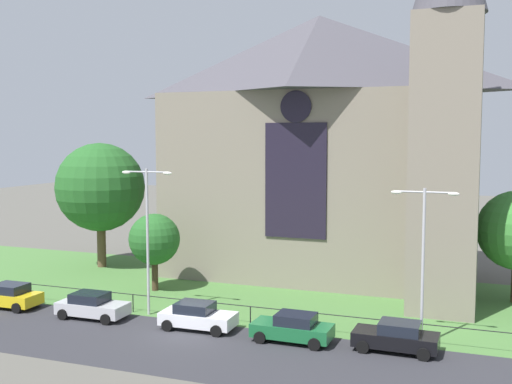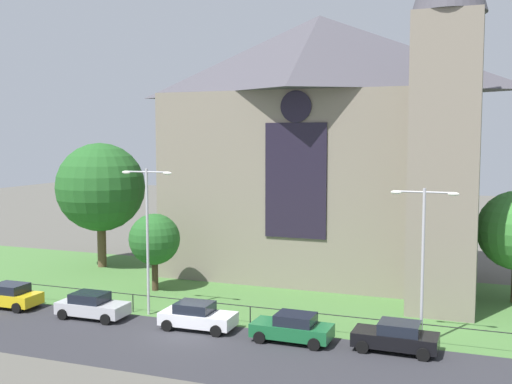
{
  "view_description": "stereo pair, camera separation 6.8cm",
  "coord_description": "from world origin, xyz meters",
  "px_view_note": "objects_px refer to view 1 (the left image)",
  "views": [
    {
      "loc": [
        15.15,
        -29.67,
        10.75
      ],
      "look_at": [
        1.14,
        8.0,
        7.14
      ],
      "focal_mm": 43.38,
      "sensor_mm": 36.0,
      "label": 1
    },
    {
      "loc": [
        15.21,
        -29.65,
        10.75
      ],
      "look_at": [
        1.14,
        8.0,
        7.14
      ],
      "focal_mm": 43.38,
      "sensor_mm": 36.0,
      "label": 2
    }
  ],
  "objects_px": {
    "parked_car_yellow": "(8,296)",
    "parked_car_green": "(293,328)",
    "tree_left_far": "(100,187)",
    "church_building": "(326,143)",
    "streetlamp_near": "(147,223)",
    "parked_car_black": "(396,337)",
    "parked_car_silver": "(92,306)",
    "parked_car_white": "(197,316)",
    "streetlamp_far": "(423,246)",
    "tree_left_near": "(154,239)"
  },
  "relations": [
    {
      "from": "tree_left_far",
      "to": "parked_car_yellow",
      "type": "distance_m",
      "value": 13.88
    },
    {
      "from": "parked_car_white",
      "to": "parked_car_green",
      "type": "height_order",
      "value": "same"
    },
    {
      "from": "tree_left_far",
      "to": "parked_car_black",
      "type": "height_order",
      "value": "tree_left_far"
    },
    {
      "from": "tree_left_far",
      "to": "streetlamp_near",
      "type": "xyz_separation_m",
      "value": [
        10.7,
        -10.77,
        -1.02
      ]
    },
    {
      "from": "tree_left_near",
      "to": "parked_car_black",
      "type": "xyz_separation_m",
      "value": [
        17.54,
        -6.64,
        -2.87
      ]
    },
    {
      "from": "tree_left_near",
      "to": "parked_car_silver",
      "type": "xyz_separation_m",
      "value": [
        -0.17,
        -7.15,
        -2.87
      ]
    },
    {
      "from": "parked_car_yellow",
      "to": "parked_car_black",
      "type": "distance_m",
      "value": 24.07
    },
    {
      "from": "parked_car_green",
      "to": "tree_left_far",
      "type": "bearing_deg",
      "value": -30.69
    },
    {
      "from": "parked_car_green",
      "to": "streetlamp_far",
      "type": "bearing_deg",
      "value": -163.86
    },
    {
      "from": "tree_left_far",
      "to": "streetlamp_near",
      "type": "bearing_deg",
      "value": -45.18
    },
    {
      "from": "church_building",
      "to": "streetlamp_near",
      "type": "relative_size",
      "value": 2.94
    },
    {
      "from": "church_building",
      "to": "tree_left_near",
      "type": "xyz_separation_m",
      "value": [
        -9.92,
        -8.99,
        -6.66
      ]
    },
    {
      "from": "tree_left_near",
      "to": "parked_car_white",
      "type": "bearing_deg",
      "value": -46.11
    },
    {
      "from": "parked_car_silver",
      "to": "parked_car_white",
      "type": "height_order",
      "value": "same"
    },
    {
      "from": "streetlamp_far",
      "to": "tree_left_far",
      "type": "bearing_deg",
      "value": 158.06
    },
    {
      "from": "streetlamp_far",
      "to": "parked_car_black",
      "type": "xyz_separation_m",
      "value": [
        -1.08,
        -1.32,
        -4.45
      ]
    },
    {
      "from": "streetlamp_far",
      "to": "parked_car_silver",
      "type": "height_order",
      "value": "streetlamp_far"
    },
    {
      "from": "church_building",
      "to": "streetlamp_near",
      "type": "bearing_deg",
      "value": -117.14
    },
    {
      "from": "parked_car_black",
      "to": "tree_left_near",
      "type": "bearing_deg",
      "value": -19.89
    },
    {
      "from": "streetlamp_far",
      "to": "parked_car_white",
      "type": "height_order",
      "value": "streetlamp_far"
    },
    {
      "from": "streetlamp_near",
      "to": "parked_car_white",
      "type": "distance_m",
      "value": 6.48
    },
    {
      "from": "parked_car_green",
      "to": "parked_car_black",
      "type": "height_order",
      "value": "same"
    },
    {
      "from": "streetlamp_near",
      "to": "parked_car_black",
      "type": "distance_m",
      "value": 15.77
    },
    {
      "from": "parked_car_white",
      "to": "parked_car_green",
      "type": "relative_size",
      "value": 1.0
    },
    {
      "from": "parked_car_yellow",
      "to": "parked_car_green",
      "type": "height_order",
      "value": "same"
    },
    {
      "from": "streetlamp_far",
      "to": "parked_car_yellow",
      "type": "relative_size",
      "value": 1.93
    },
    {
      "from": "tree_left_far",
      "to": "parked_car_yellow",
      "type": "relative_size",
      "value": 2.43
    },
    {
      "from": "church_building",
      "to": "streetlamp_near",
      "type": "xyz_separation_m",
      "value": [
        -7.33,
        -14.31,
        -4.7
      ]
    },
    {
      "from": "church_building",
      "to": "parked_car_silver",
      "type": "height_order",
      "value": "church_building"
    },
    {
      "from": "tree_left_far",
      "to": "parked_car_silver",
      "type": "xyz_separation_m",
      "value": [
        7.94,
        -12.6,
        -5.85
      ]
    },
    {
      "from": "parked_car_black",
      "to": "church_building",
      "type": "bearing_deg",
      "value": -63.17
    },
    {
      "from": "church_building",
      "to": "parked_car_green",
      "type": "height_order",
      "value": "church_building"
    },
    {
      "from": "streetlamp_far",
      "to": "parked_car_green",
      "type": "relative_size",
      "value": 1.93
    },
    {
      "from": "streetlamp_far",
      "to": "parked_car_green",
      "type": "height_order",
      "value": "streetlamp_far"
    },
    {
      "from": "church_building",
      "to": "parked_car_black",
      "type": "xyz_separation_m",
      "value": [
        7.62,
        -15.63,
        -9.53
      ]
    },
    {
      "from": "parked_car_silver",
      "to": "streetlamp_far",
      "type": "bearing_deg",
      "value": 4.75
    },
    {
      "from": "church_building",
      "to": "parked_car_black",
      "type": "height_order",
      "value": "church_building"
    },
    {
      "from": "streetlamp_near",
      "to": "parked_car_white",
      "type": "relative_size",
      "value": 2.09
    },
    {
      "from": "tree_left_near",
      "to": "streetlamp_far",
      "type": "bearing_deg",
      "value": -15.94
    },
    {
      "from": "streetlamp_near",
      "to": "parked_car_silver",
      "type": "relative_size",
      "value": 2.1
    },
    {
      "from": "streetlamp_far",
      "to": "parked_car_green",
      "type": "xyz_separation_m",
      "value": [
        -6.37,
        -1.74,
        -4.45
      ]
    },
    {
      "from": "church_building",
      "to": "streetlamp_far",
      "type": "relative_size",
      "value": 3.19
    },
    {
      "from": "parked_car_yellow",
      "to": "parked_car_white",
      "type": "height_order",
      "value": "same"
    },
    {
      "from": "tree_left_far",
      "to": "tree_left_near",
      "type": "height_order",
      "value": "tree_left_far"
    },
    {
      "from": "parked_car_yellow",
      "to": "parked_car_silver",
      "type": "xyz_separation_m",
      "value": [
        6.35,
        -0.12,
        0.0
      ]
    },
    {
      "from": "parked_car_silver",
      "to": "church_building",
      "type": "bearing_deg",
      "value": 57.17
    },
    {
      "from": "parked_car_white",
      "to": "parked_car_green",
      "type": "xyz_separation_m",
      "value": [
        5.63,
        -0.18,
        0.0
      ]
    },
    {
      "from": "streetlamp_far",
      "to": "parked_car_white",
      "type": "bearing_deg",
      "value": -172.59
    },
    {
      "from": "parked_car_yellow",
      "to": "tree_left_far",
      "type": "bearing_deg",
      "value": -83.34
    },
    {
      "from": "church_building",
      "to": "parked_car_silver",
      "type": "bearing_deg",
      "value": -122.02
    }
  ]
}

